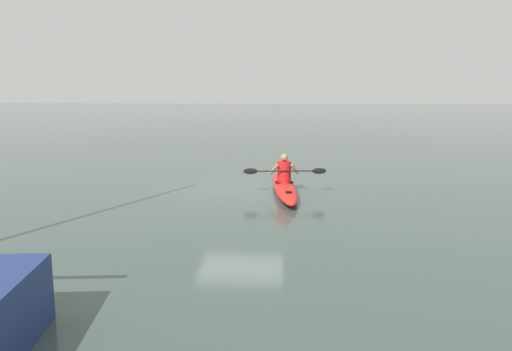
# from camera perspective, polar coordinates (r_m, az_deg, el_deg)

# --- Properties ---
(ground_plane) EXTENTS (160.00, 160.00, 0.00)m
(ground_plane) POSITION_cam_1_polar(r_m,az_deg,el_deg) (15.05, -1.70, -1.41)
(ground_plane) COLOR #384742
(kayak) EXTENTS (0.90, 4.54, 0.31)m
(kayak) POSITION_cam_1_polar(r_m,az_deg,el_deg) (14.37, 3.18, -1.30)
(kayak) COLOR red
(kayak) RESTS_ON ground
(kayaker) EXTENTS (2.30, 0.49, 0.78)m
(kayaker) POSITION_cam_1_polar(r_m,az_deg,el_deg) (14.36, 3.17, 0.62)
(kayaker) COLOR red
(kayaker) RESTS_ON kayak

